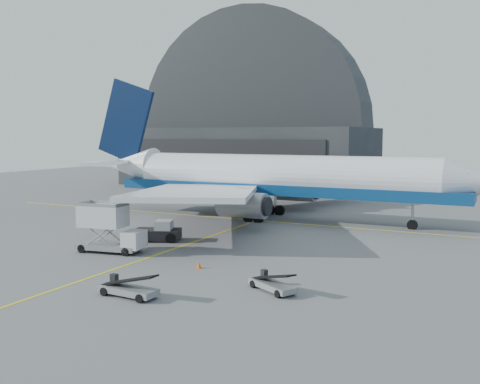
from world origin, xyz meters
The scene contains 9 objects.
ground centered at (0.00, 0.00, 0.00)m, with size 200.00×200.00×0.00m, color #565659.
taxi_lines centered at (0.00, 12.67, 0.01)m, with size 80.00×42.12×0.02m.
hangar centered at (-22.00, 64.95, 9.54)m, with size 50.00×28.30×28.00m.
airliner centered at (0.02, 22.12, 5.24)m, with size 53.40×51.78×18.74m.
catering_truck centered at (-4.53, -2.33, 2.15)m, with size 6.46×3.21×4.25m.
pushback_tug centered at (-3.62, 4.12, 0.79)m, with size 5.16×4.09×2.10m.
belt_loader_a centered at (5.47, -12.27, 0.52)m, with size 4.47×1.75×1.69m.
belt_loader_b centered at (13.46, -6.90, 0.48)m, with size 3.99×3.03×1.56m.
traffic_cone centered at (5.81, -3.77, 0.27)m, with size 0.39×0.39×0.57m.
Camera 1 is at (27.32, -39.58, 10.57)m, focal length 40.00 mm.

